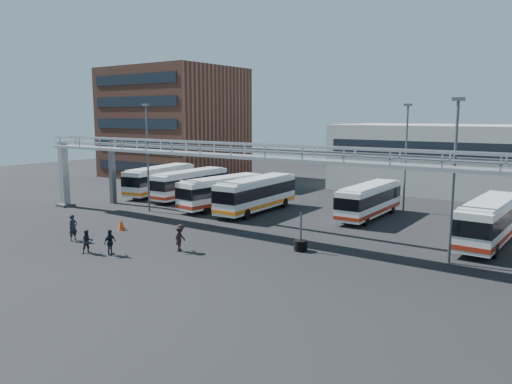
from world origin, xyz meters
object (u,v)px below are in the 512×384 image
Objects in this scene: bus_1 at (190,183)px; bus_7 at (490,220)px; bus_0 at (160,179)px; light_pole_mid at (454,172)px; bus_2 at (223,191)px; pedestrian_c at (180,238)px; light_pole_left at (147,152)px; pedestrian_a at (73,228)px; cone_left at (122,224)px; cone_right at (121,225)px; tire_stack at (301,244)px; pedestrian_d at (110,242)px; light_pole_back at (406,152)px; bus_5 at (369,200)px; pedestrian_b at (87,242)px; bus_3 at (257,193)px.

bus_1 is 30.93m from bus_7.
bus_7 is at bearing -14.26° from bus_0.
light_pole_mid is 0.98× the size of bus_2.
light_pole_left is at bearing 39.03° from pedestrian_c.
light_pole_left reaches higher than bus_0.
pedestrian_a is at bearing -157.19° from light_pole_mid.
bus_0 reaches higher than cone_left.
light_pole_mid is 12.74× the size of cone_right.
bus_0 is at bearing 165.59° from light_pole_mid.
bus_7 is 28.06m from cone_left.
bus_1 is 21.56m from pedestrian_c.
tire_stack is (6.63, 4.81, -0.48)m from pedestrian_c.
pedestrian_d is at bearing -61.60° from bus_0.
light_pole_back is at bearing 34.99° from light_pole_left.
pedestrian_c is at bearing -138.77° from bus_7.
bus_5 is at bearing 2.63° from bus_1.
bus_1 reaches higher than cone_left.
bus_1 reaches higher than pedestrian_b.
bus_7 is 5.45× the size of pedestrian_a.
pedestrian_d is (-9.27, -21.20, -0.82)m from bus_5.
light_pole_back is 26.70m from cone_left.
light_pole_left is 24.41m from light_pole_back.
cone_right is (-8.29, 1.84, -0.53)m from pedestrian_c.
bus_1 is 22.33m from pedestrian_b.
light_pole_back is 13.27m from bus_7.
pedestrian_b is at bearing -65.28° from bus_0.
bus_7 is (9.15, -8.77, -3.93)m from light_pole_back.
bus_2 is 5.64× the size of pedestrian_c.
bus_1 is 5.30× the size of pedestrian_a.
pedestrian_c is at bearing -153.83° from light_pole_mid.
bus_3 is 5.89× the size of pedestrian_c.
bus_3 reaches higher than pedestrian_b.
cone_right is at bearing -132.86° from bus_5.
pedestrian_c is (3.72, -14.33, -0.89)m from bus_3.
bus_2 is 1.04× the size of bus_5.
cone_left is at bearing -115.04° from bus_3.
light_pole_left is 11.04m from bus_3.
tire_stack reaches higher than pedestrian_d.
light_pole_back is 0.95× the size of bus_7.
pedestrian_b is 1.68m from pedestrian_d.
tire_stack is at bearing -69.89° from pedestrian_c.
bus_2 reaches higher than pedestrian_a.
pedestrian_d is (9.22, -12.02, -4.87)m from light_pole_left.
pedestrian_b is (-20.36, -11.61, -4.93)m from light_pole_mid.
light_pole_back is 3.87× the size of tire_stack.
bus_3 is (10.33, -2.01, 0.07)m from bus_1.
bus_2 reaches higher than pedestrian_d.
light_pole_left reaches higher than bus_3.
light_pole_mid reaches higher than pedestrian_c.
bus_1 is 6.09× the size of pedestrian_d.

